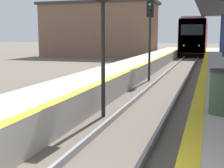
% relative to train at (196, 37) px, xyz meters
% --- Properties ---
extents(train, '(2.87, 21.79, 4.49)m').
position_rel_train_xyz_m(train, '(0.00, 0.00, 0.00)').
color(train, black).
rests_on(train, ground).
extents(signal_near, '(0.36, 0.31, 4.29)m').
position_rel_train_xyz_m(signal_near, '(-1.15, -36.48, 0.73)').
color(signal_near, black).
rests_on(signal_near, ground).
extents(signal_mid, '(0.36, 0.31, 4.29)m').
position_rel_train_xyz_m(signal_mid, '(-1.23, -28.52, 0.73)').
color(signal_mid, black).
rests_on(signal_mid, ground).
extents(trash_bin, '(0.52, 0.52, 0.90)m').
position_rel_train_xyz_m(trash_bin, '(2.12, -38.63, -0.97)').
color(trash_bin, '#384C38').
rests_on(trash_bin, platform_right).
extents(station_building, '(13.63, 5.39, 6.21)m').
position_rel_train_xyz_m(station_building, '(-10.54, -10.49, 0.84)').
color(station_building, brown).
rests_on(station_building, ground).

